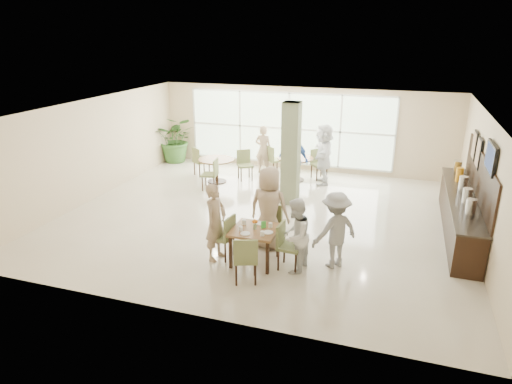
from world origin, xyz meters
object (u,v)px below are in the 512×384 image
(potted_plant, at_px, (176,139))
(teen_right, at_px, (295,236))
(main_table, at_px, (255,233))
(adult_standing, at_px, (263,149))
(adult_a, at_px, (293,159))
(teen_standing, at_px, (335,230))
(buffet_counter, at_px, (461,211))
(teen_far, at_px, (269,208))
(adult_b, at_px, (324,154))
(round_table_left, at_px, (216,164))
(teen_left, at_px, (216,222))
(round_table_right, at_px, (295,163))

(potted_plant, xyz_separation_m, teen_right, (6.00, -6.52, -0.08))
(main_table, height_order, teen_right, teen_right)
(adult_standing, bearing_deg, adult_a, 143.10)
(teen_standing, bearing_deg, main_table, -32.06)
(main_table, distance_m, buffet_counter, 5.05)
(teen_far, height_order, adult_b, adult_b)
(potted_plant, height_order, teen_far, teen_far)
(teen_right, bearing_deg, teen_standing, 128.26)
(potted_plant, distance_m, teen_standing, 9.07)
(round_table_left, xyz_separation_m, teen_far, (2.89, -3.91, 0.34))
(potted_plant, xyz_separation_m, teen_left, (4.32, -6.54, -0.01))
(main_table, height_order, adult_b, adult_b)
(buffet_counter, relative_size, adult_standing, 2.91)
(main_table, bearing_deg, round_table_left, 121.08)
(teen_standing, distance_m, adult_a, 4.93)
(teen_standing, height_order, adult_standing, adult_standing)
(teen_left, bearing_deg, adult_standing, 17.71)
(round_table_right, bearing_deg, teen_right, -76.45)
(teen_right, distance_m, adult_standing, 6.67)
(potted_plant, bearing_deg, adult_b, -8.72)
(main_table, bearing_deg, buffet_counter, 35.18)
(potted_plant, bearing_deg, teen_right, -47.40)
(main_table, bearing_deg, adult_standing, 105.78)
(teen_far, bearing_deg, potted_plant, -42.07)
(adult_b, bearing_deg, round_table_left, -85.78)
(teen_standing, bearing_deg, adult_standing, -105.24)
(round_table_left, relative_size, teen_right, 0.74)
(main_table, relative_size, adult_b, 0.49)
(round_table_left, height_order, teen_standing, teen_standing)
(teen_right, relative_size, adult_b, 0.81)
(teen_standing, bearing_deg, teen_far, -61.10)
(potted_plant, distance_m, teen_left, 7.83)
(potted_plant, xyz_separation_m, teen_far, (5.20, -5.66, 0.08))
(round_table_left, bearing_deg, teen_standing, -44.60)
(main_table, distance_m, teen_right, 0.86)
(adult_b, distance_m, adult_standing, 2.16)
(round_table_right, height_order, buffet_counter, buffet_counter)
(teen_left, distance_m, teen_right, 1.68)
(round_table_left, bearing_deg, adult_a, 4.22)
(round_table_left, bearing_deg, teen_left, -67.21)
(buffet_counter, distance_m, teen_left, 5.79)
(teen_left, bearing_deg, potted_plant, 42.90)
(teen_far, bearing_deg, adult_a, -78.11)
(teen_standing, xyz_separation_m, adult_a, (-1.98, 4.52, 0.11))
(teen_standing, xyz_separation_m, adult_standing, (-3.29, 5.73, 0.01))
(adult_b, bearing_deg, adult_standing, -114.45)
(round_table_left, xyz_separation_m, teen_standing, (4.40, -4.34, 0.22))
(buffet_counter, height_order, potted_plant, buffet_counter)
(round_table_left, height_order, adult_b, adult_b)
(teen_left, height_order, adult_a, adult_a)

